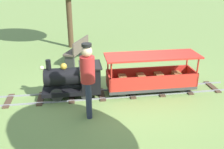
{
  "coord_description": "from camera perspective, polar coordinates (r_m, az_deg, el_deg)",
  "views": [
    {
      "loc": [
        -5.61,
        1.11,
        2.9
      ],
      "look_at": [
        0.0,
        0.26,
        0.55
      ],
      "focal_mm": 39.76,
      "sensor_mm": 36.0,
      "label": 1
    }
  ],
  "objects": [
    {
      "name": "ground_plane",
      "position": [
        6.41,
        2.3,
        -4.41
      ],
      "size": [
        60.0,
        60.0,
        0.0
      ],
      "primitive_type": "plane",
      "color": "#75934C"
    },
    {
      "name": "track",
      "position": [
        6.38,
        1.0,
        -4.37
      ],
      "size": [
        0.7,
        6.05,
        0.04
      ],
      "color": "gray",
      "rests_on": "ground_plane"
    },
    {
      "name": "locomotive",
      "position": [
        6.11,
        -8.63,
        -1.07
      ],
      "size": [
        0.66,
        1.45,
        0.97
      ],
      "color": "black",
      "rests_on": "ground_plane"
    },
    {
      "name": "passenger_car",
      "position": [
        6.41,
        8.98,
        -0.53
      ],
      "size": [
        0.76,
        2.35,
        0.97
      ],
      "color": "#3F3F3F",
      "rests_on": "ground_plane"
    },
    {
      "name": "conductor_person",
      "position": [
        5.08,
        -5.6,
        -0.13
      ],
      "size": [
        0.3,
        0.3,
        1.62
      ],
      "color": "#282D47",
      "rests_on": "ground_plane"
    },
    {
      "name": "park_bench",
      "position": [
        8.62,
        -7.87,
        5.5
      ],
      "size": [
        1.35,
        0.9,
        0.82
      ],
      "color": "brown",
      "rests_on": "ground_plane"
    }
  ]
}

